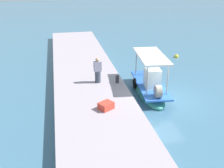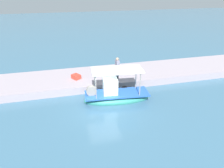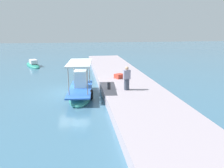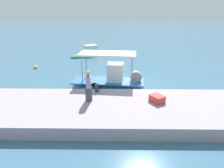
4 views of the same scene
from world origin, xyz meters
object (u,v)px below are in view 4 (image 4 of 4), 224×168
object	(u,v)px
main_fishing_boat	(109,83)
marker_buoy	(36,68)
mooring_bollard	(97,88)
fisherman_near_bollard	(89,87)
moored_boat_near	(88,54)
cargo_crate	(157,99)

from	to	relation	value
main_fishing_boat	marker_buoy	bearing A→B (deg)	144.18
mooring_bollard	main_fishing_boat	bearing A→B (deg)	71.32
mooring_bollard	marker_buoy	distance (m)	9.66
fisherman_near_bollard	moored_boat_near	distance (m)	13.96
mooring_bollard	moored_boat_near	distance (m)	12.72
fisherman_near_bollard	cargo_crate	world-z (taller)	fisherman_near_bollard
fisherman_near_bollard	marker_buoy	bearing A→B (deg)	125.46
mooring_bollard	marker_buoy	size ratio (longest dim) A/B	1.26
mooring_bollard	moored_boat_near	size ratio (longest dim) A/B	0.11
main_fishing_boat	mooring_bollard	distance (m)	2.25
mooring_bollard	marker_buoy	xyz separation A→B (m)	(-6.38, 7.21, -0.84)
main_fishing_boat	marker_buoy	distance (m)	8.75
cargo_crate	marker_buoy	bearing A→B (deg)	138.82
main_fishing_boat	marker_buoy	size ratio (longest dim) A/B	13.30
main_fishing_boat	marker_buoy	xyz separation A→B (m)	(-7.09, 5.12, -0.39)
main_fishing_boat	mooring_bollard	size ratio (longest dim) A/B	10.54
fisherman_near_bollard	mooring_bollard	distance (m)	1.41
fisherman_near_bollard	marker_buoy	xyz separation A→B (m)	(-6.03, 8.47, -1.37)
main_fishing_boat	fisherman_near_bollard	xyz separation A→B (m)	(-1.06, -3.35, 0.98)
main_fishing_boat	cargo_crate	xyz separation A→B (m)	(2.76, -3.50, 0.38)
mooring_bollard	fisherman_near_bollard	bearing A→B (deg)	-105.43
mooring_bollard	cargo_crate	world-z (taller)	mooring_bollard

